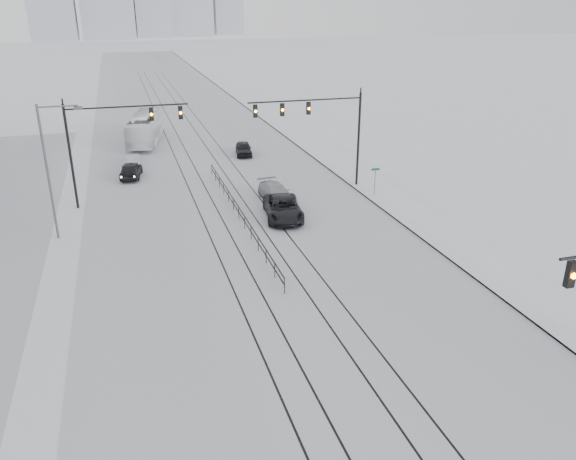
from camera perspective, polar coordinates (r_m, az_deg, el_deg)
The scene contains 15 objects.
road at distance 70.10m, azimuth -10.18°, elevation 9.53°, with size 22.00×260.00×0.02m, color silver.
sidewalk_east at distance 72.80m, azimuth 0.57°, elevation 10.39°, with size 5.00×260.00×0.16m, color white.
curb at distance 72.13m, azimuth -1.32°, elevation 10.26°, with size 0.10×260.00×0.12m, color gray.
tram_rails at distance 50.89m, azimuth -7.36°, elevation 4.99°, with size 5.30×180.00×0.01m.
traffic_mast_ne at distance 46.76m, azimuth 3.44°, elevation 10.87°, with size 9.60×0.37×8.00m.
traffic_mast_nw at distance 45.06m, azimuth -17.68°, elevation 9.21°, with size 9.10×0.37×8.00m.
street_light_west at distance 39.56m, azimuth -22.93°, elevation 6.28°, with size 2.73×0.25×9.00m.
median_fence at distance 41.39m, azimuth -5.03°, elevation 1.80°, with size 0.06×24.00×1.00m.
street_sign at distance 46.46m, azimuth 8.84°, elevation 5.29°, with size 0.70×0.06×2.40m.
sedan_sb_inner at distance 53.19m, azimuth -15.68°, elevation 5.89°, with size 1.72×4.29×1.46m, color black.
sedan_sb_outer at distance 57.03m, azimuth -15.47°, elevation 6.86°, with size 1.31×3.77×1.24m, color #ADAFB5.
sedan_nb_front at distance 41.32m, azimuth -0.51°, elevation 2.22°, with size 2.57×5.57×1.55m, color black.
sedan_nb_right at distance 45.10m, azimuth -1.24°, elevation 3.80°, with size 1.90×4.66×1.35m, color #9FA2A7.
sedan_nb_far at distance 59.34m, azimuth -4.53°, elevation 8.22°, with size 1.61×4.01×1.37m, color black.
box_truck at distance 66.55m, azimuth -14.30°, elevation 9.95°, with size 2.71×11.57×3.22m, color white.
Camera 1 is at (-7.60, -8.10, 14.80)m, focal length 35.00 mm.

